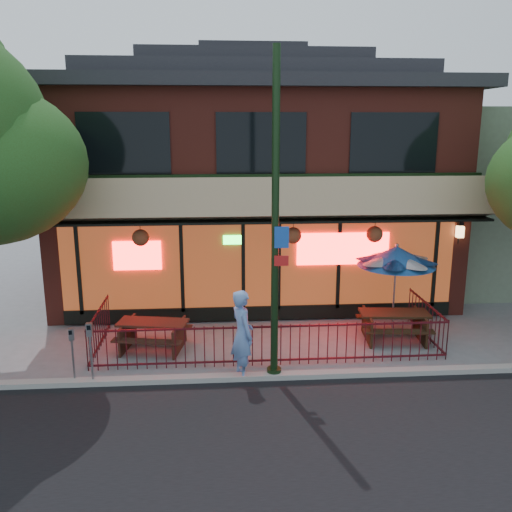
{
  "coord_description": "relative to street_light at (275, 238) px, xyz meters",
  "views": [
    {
      "loc": [
        -1.21,
        -11.46,
        5.44
      ],
      "look_at": [
        -0.23,
        2.0,
        2.2
      ],
      "focal_mm": 38.0,
      "sensor_mm": 36.0,
      "label": 1
    }
  ],
  "objects": [
    {
      "name": "restaurant_building",
      "position": [
        -0.0,
        7.51,
        0.98
      ],
      "size": [
        12.96,
        9.49,
        8.05
      ],
      "color": "maroon",
      "rests_on": "ground"
    },
    {
      "name": "picnic_table_left",
      "position": [
        -2.85,
        1.75,
        -2.67
      ],
      "size": [
        1.92,
        1.6,
        0.73
      ],
      "color": "#3B1E15",
      "rests_on": "ground"
    },
    {
      "name": "pedestrian",
      "position": [
        -0.7,
        0.05,
        -2.14
      ],
      "size": [
        0.71,
        0.86,
        2.01
      ],
      "primitive_type": "imported",
      "rotation": [
        0.0,
        0.0,
        1.93
      ],
      "color": "#658ACA",
      "rests_on": "ground"
    },
    {
      "name": "parking_meter_far",
      "position": [
        -4.35,
        0.0,
        -2.3
      ],
      "size": [
        0.14,
        0.13,
        1.26
      ],
      "color": "gray",
      "rests_on": "ground"
    },
    {
      "name": "picnic_table_right",
      "position": [
        3.33,
        1.92,
        -2.65
      ],
      "size": [
        1.88,
        1.51,
        0.76
      ],
      "color": "#322011",
      "rests_on": "ground"
    },
    {
      "name": "neighbor_building",
      "position": [
        9.0,
        8.1,
        -0.15
      ],
      "size": [
        6.0,
        7.0,
        6.0
      ],
      "primitive_type": "cube",
      "color": "slate",
      "rests_on": "ground"
    },
    {
      "name": "street_light",
      "position": [
        0.0,
        0.0,
        0.0
      ],
      "size": [
        0.43,
        0.32,
        7.0
      ],
      "color": "black",
      "rests_on": "ground"
    },
    {
      "name": "patio_fence",
      "position": [
        -0.0,
        0.91,
        -2.52
      ],
      "size": [
        8.44,
        2.62,
        1.0
      ],
      "color": "#470F17",
      "rests_on": "ground"
    },
    {
      "name": "ground",
      "position": [
        -0.0,
        0.4,
        -3.15
      ],
      "size": [
        80.0,
        80.0,
        0.0
      ],
      "primitive_type": "plane",
      "color": "gray",
      "rests_on": "ground"
    },
    {
      "name": "parking_meter_near",
      "position": [
        -3.94,
        -0.08,
        -2.2
      ],
      "size": [
        0.13,
        0.11,
        1.4
      ],
      "color": "gray",
      "rests_on": "ground"
    },
    {
      "name": "patio_umbrella",
      "position": [
        3.6,
        2.8,
        -1.12
      ],
      "size": [
        2.08,
        2.08,
        2.38
      ],
      "color": "gray",
      "rests_on": "ground"
    },
    {
      "name": "curb",
      "position": [
        -0.0,
        -0.1,
        -3.09
      ],
      "size": [
        80.0,
        0.25,
        0.12
      ],
      "primitive_type": "cube",
      "color": "#999993",
      "rests_on": "ground"
    }
  ]
}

